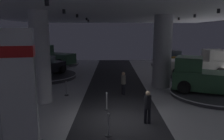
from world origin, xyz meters
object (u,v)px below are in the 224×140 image
Objects in this scene: column_right at (163,52)px; display_car_far_left at (44,66)px; display_platform_mid_right at (215,94)px; visitor_walking_far at (124,82)px; pickup_truck_deep_left at (53,56)px; pickup_truck_mid_right at (211,78)px; visitor_walking_near at (149,105)px; display_platform_deep_left at (55,65)px; display_platform_far_right at (195,76)px; pickup_truck_far_right at (200,65)px; display_platform_deep_right at (173,65)px; column_left at (42,58)px; brand_sign_pylon at (20,93)px; display_platform_far_left at (45,76)px; display_car_deep_right at (173,58)px.

column_right is 10.77m from display_car_far_left.
display_platform_mid_right is 3.66× the size of visitor_walking_far.
column_right is 0.97× the size of pickup_truck_deep_left.
pickup_truck_mid_right is (2.74, -2.31, -1.56)m from column_right.
visitor_walking_near is at bearing -79.11° from visitor_walking_far.
display_platform_deep_left is at bearing 117.80° from visitor_walking_near.
visitor_walking_far reaches higher than display_platform_far_right.
visitor_walking_near is at bearing -122.86° from pickup_truck_far_right.
display_car_far_left reaches higher than display_platform_deep_right.
display_platform_deep_right is (11.78, 13.73, -2.60)m from column_left.
brand_sign_pylon is 0.74× the size of display_platform_far_left.
display_car_deep_right is at bearing 106.11° from display_platform_deep_right.
column_left reaches higher than display_car_deep_right.
display_platform_mid_right is (-0.70, -5.31, -0.06)m from display_platform_far_right.
pickup_truck_far_right is at bearing -25.48° from pickup_truck_deep_left.
column_right is at bearing -142.46° from display_platform_far_right.
pickup_truck_deep_left is (-3.26, 13.90, -1.56)m from column_left.
display_platform_deep_right is at bearing -0.62° from pickup_truck_deep_left.
visitor_walking_near is (5.93, -3.14, -1.84)m from column_left.
column_left is 18.28m from display_platform_deep_right.
display_platform_far_left is (0.92, -6.96, 0.04)m from display_platform_deep_left.
display_platform_mid_right is (-0.62, -12.52, -0.88)m from display_car_deep_right.
pickup_truck_far_right is (15.16, -7.21, 1.16)m from display_platform_deep_left.
visitor_walking_near is (9.19, -17.03, -0.29)m from pickup_truck_deep_left.
pickup_truck_far_right reaches higher than display_car_far_left.
brand_sign_pylon is at bearing -75.50° from display_car_far_left.
visitor_walking_near reaches higher than display_platform_deep_left.
display_platform_deep_right is 0.90× the size of display_platform_mid_right.
column_left is 6.95m from visitor_walking_near.
visitor_walking_far is at bearing 16.63° from column_left.
pickup_truck_deep_left is 15.04m from display_car_deep_right.
pickup_truck_mid_right is (14.12, -12.53, -0.00)m from pickup_truck_deep_left.
pickup_truck_mid_right is at bearing -41.58° from pickup_truck_deep_left.
pickup_truck_far_right is at bearing 28.23° from column_left.
pickup_truck_mid_right is (-0.91, -12.40, 0.17)m from display_car_deep_right.
display_car_far_left is at bearing 128.95° from visitor_walking_near.
pickup_truck_deep_left is 19.21m from display_platform_mid_right.
pickup_truck_deep_left is 14.92m from visitor_walking_far.
display_platform_mid_right is (9.99, 7.00, -2.12)m from brand_sign_pylon.
column_left reaches higher than visitor_walking_near.
column_left reaches higher than pickup_truck_mid_right.
display_car_deep_right is 0.76× the size of display_platform_far_left.
display_car_deep_right is 0.80× the size of pickup_truck_mid_right.
pickup_truck_deep_left is 16.84m from display_platform_far_right.
column_right reaches higher than display_car_deep_right.
display_platform_far_right is 5.36m from display_platform_mid_right.
display_platform_far_left is 1.04× the size of pickup_truck_mid_right.
display_car_deep_right is 7.26m from display_platform_far_right.
display_platform_far_right is at bearing -0.96° from display_platform_far_left.
display_car_far_left is (-10.19, 3.08, -1.65)m from column_right.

